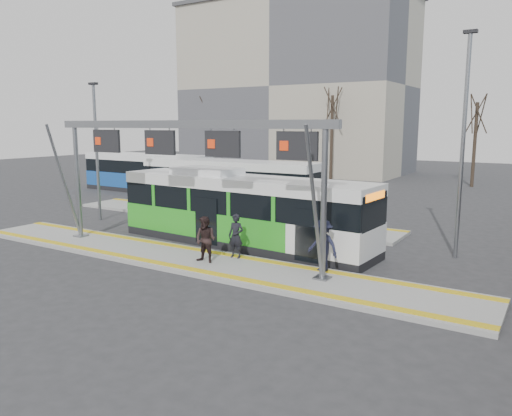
% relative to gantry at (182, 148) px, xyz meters
% --- Properties ---
extents(ground, '(120.00, 120.00, 0.00)m').
position_rel_gantry_xyz_m(ground, '(0.35, -0.25, -4.30)').
color(ground, '#2D2D30').
rests_on(ground, ground).
extents(platform_main, '(22.00, 3.00, 0.15)m').
position_rel_gantry_xyz_m(platform_main, '(0.35, -0.25, -4.22)').
color(platform_main, gray).
rests_on(platform_main, ground).
extents(platform_second, '(20.00, 3.00, 0.15)m').
position_rel_gantry_xyz_m(platform_second, '(-3.65, 7.75, -4.22)').
color(platform_second, gray).
rests_on(platform_second, ground).
extents(tactile_main, '(22.00, 2.65, 0.02)m').
position_rel_gantry_xyz_m(tactile_main, '(0.35, -0.25, -4.14)').
color(tactile_main, gold).
rests_on(tactile_main, platform_main).
extents(tactile_second, '(20.00, 0.35, 0.02)m').
position_rel_gantry_xyz_m(tactile_second, '(-3.65, 8.90, -4.14)').
color(tactile_second, gold).
rests_on(tactile_second, platform_second).
extents(gantry, '(13.00, 1.68, 5.20)m').
position_rel_gantry_xyz_m(gantry, '(0.00, 0.00, 0.00)').
color(gantry, slate).
rests_on(gantry, platform_main).
extents(apartment_block, '(24.50, 12.50, 18.40)m').
position_rel_gantry_xyz_m(apartment_block, '(-13.65, 35.75, 4.91)').
color(apartment_block, '#A29987').
rests_on(apartment_block, ground).
extents(hero_bus, '(12.07, 3.22, 3.28)m').
position_rel_gantry_xyz_m(hero_bus, '(0.65, 3.10, -2.80)').
color(hero_bus, black).
rests_on(hero_bus, ground).
extents(bg_bus_green, '(11.93, 2.90, 2.96)m').
position_rel_gantry_xyz_m(bg_bus_green, '(-5.62, 11.07, -2.84)').
color(bg_bus_green, black).
rests_on(bg_bus_green, ground).
extents(bg_bus_blue, '(11.27, 2.70, 2.93)m').
position_rel_gantry_xyz_m(bg_bus_blue, '(-15.21, 13.70, -2.85)').
color(bg_bus_blue, black).
rests_on(bg_bus_blue, ground).
extents(passenger_a, '(0.65, 0.45, 1.69)m').
position_rel_gantry_xyz_m(passenger_a, '(1.93, 0.74, -3.31)').
color(passenger_a, black).
rests_on(passenger_a, platform_main).
extents(passenger_b, '(0.85, 0.68, 1.72)m').
position_rel_gantry_xyz_m(passenger_b, '(1.35, -0.40, -3.29)').
color(passenger_b, black).
rests_on(passenger_b, platform_main).
extents(passenger_c, '(1.28, 0.88, 1.82)m').
position_rel_gantry_xyz_m(passenger_c, '(5.49, 0.85, -3.24)').
color(passenger_c, '#1C1E33').
rests_on(passenger_c, platform_main).
extents(tree_left, '(1.40, 1.40, 8.84)m').
position_rel_gantry_xyz_m(tree_left, '(-6.25, 28.63, 2.40)').
color(tree_left, '#382B21').
rests_on(tree_left, ground).
extents(tree_mid, '(1.40, 1.40, 7.91)m').
position_rel_gantry_xyz_m(tree_mid, '(5.83, 30.29, 1.70)').
color(tree_mid, '#382B21').
rests_on(tree_mid, ground).
extents(tree_far, '(1.40, 1.40, 8.52)m').
position_rel_gantry_xyz_m(tree_far, '(-21.91, 30.37, 2.16)').
color(tree_far, '#382B21').
rests_on(tree_far, ground).
extents(lamp_west, '(0.50, 0.25, 7.37)m').
position_rel_gantry_xyz_m(lamp_west, '(-9.13, 3.74, -0.38)').
color(lamp_west, slate).
rests_on(lamp_west, ground).
extents(lamp_east, '(0.50, 0.25, 8.61)m').
position_rel_gantry_xyz_m(lamp_east, '(8.99, 5.73, 0.25)').
color(lamp_east, slate).
rests_on(lamp_east, ground).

